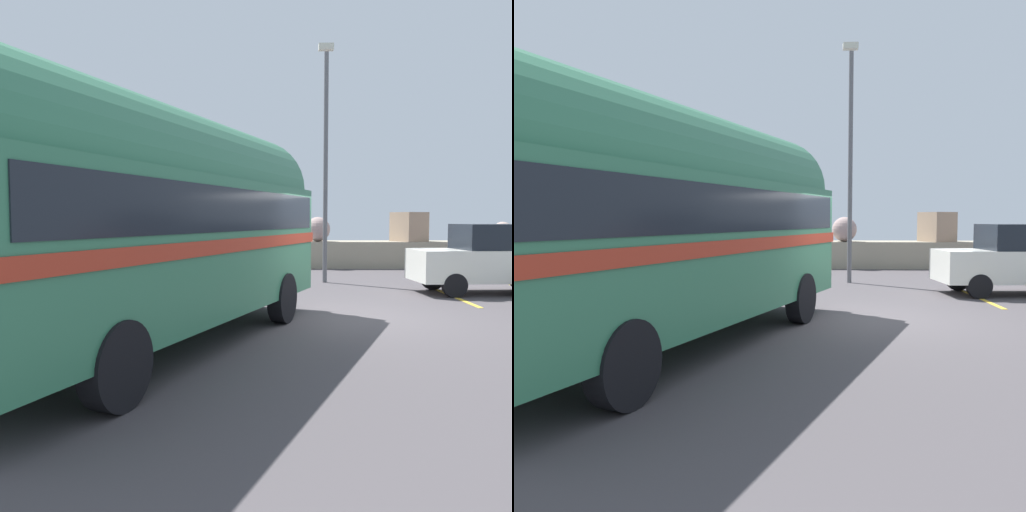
{
  "view_description": "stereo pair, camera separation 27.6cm",
  "coord_description": "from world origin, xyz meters",
  "views": [
    {
      "loc": [
        -1.58,
        -10.87,
        2.01
      ],
      "look_at": [
        -1.75,
        -3.0,
        1.48
      ],
      "focal_mm": 38.2,
      "sensor_mm": 36.0,
      "label": 1
    },
    {
      "loc": [
        -1.31,
        -10.86,
        2.01
      ],
      "look_at": [
        -1.75,
        -3.0,
        1.48
      ],
      "focal_mm": 38.2,
      "sensor_mm": 36.0,
      "label": 2
    }
  ],
  "objects": [
    {
      "name": "lamp_post",
      "position": [
        0.21,
        6.15,
        3.99
      ],
      "size": [
        0.44,
        0.93,
        7.15
      ],
      "color": "#5B5B60",
      "rests_on": "ground"
    },
    {
      "name": "vintage_coach",
      "position": [
        -3.25,
        -2.53,
        2.05
      ],
      "size": [
        5.31,
        8.87,
        3.7
      ],
      "rotation": [
        0.0,
        0.0,
        -0.36
      ],
      "color": "black",
      "rests_on": "ground"
    },
    {
      "name": "breakwater",
      "position": [
        -0.3,
        11.79,
        0.66
      ],
      "size": [
        31.36,
        1.99,
        2.37
      ],
      "color": "gray",
      "rests_on": "ground"
    },
    {
      "name": "parked_car_nearest",
      "position": [
        4.47,
        3.83,
        0.97
      ],
      "size": [
        4.2,
        1.96,
        1.86
      ],
      "rotation": [
        0.0,
        0.0,
        1.64
      ],
      "color": "black",
      "rests_on": "ground"
    },
    {
      "name": "ground",
      "position": [
        0.0,
        0.0,
        0.01
      ],
      "size": [
        32.0,
        26.0,
        0.02
      ],
      "color": "#474245"
    }
  ]
}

